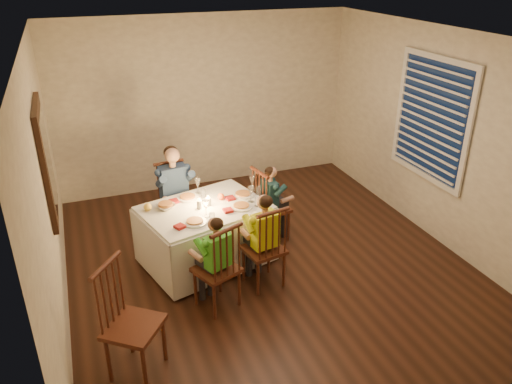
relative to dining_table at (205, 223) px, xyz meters
name	(u,v)px	position (x,y,z in m)	size (l,w,h in m)	color
ground	(266,261)	(0.66, -0.27, -0.52)	(5.00, 5.00, 0.00)	black
wall_left	(46,192)	(-1.59, -0.27, 0.78)	(0.02, 5.00, 2.60)	silver
wall_right	(436,137)	(2.91, -0.27, 0.78)	(0.02, 5.00, 2.60)	silver
wall_back	(206,103)	(0.66, 2.23, 0.78)	(4.50, 0.02, 2.60)	silver
ceiling	(269,37)	(0.66, -0.27, 2.08)	(5.00, 5.00, 0.00)	white
dining_table	(205,223)	(0.00, 0.00, 0.00)	(1.61, 1.34, 0.70)	white
chair_adult	(178,235)	(-0.19, 0.71, -0.52)	(0.41, 0.39, 0.99)	#3B1810
chair_near_left	(218,305)	(-0.12, -0.84, -0.52)	(0.41, 0.39, 0.99)	#3B1810
chair_near_right	(263,283)	(0.47, -0.66, -0.52)	(0.41, 0.39, 0.99)	#3B1810
chair_end	(271,238)	(0.92, 0.21, -0.52)	(0.41, 0.39, 0.99)	#3B1810
chair_extra	(139,369)	(-1.03, -1.47, -0.52)	(0.44, 0.42, 1.08)	#3B1810
adult	(178,235)	(-0.19, 0.71, -0.52)	(0.45, 0.41, 1.23)	navy
child_green	(218,305)	(-0.12, -0.84, -0.52)	(0.34, 0.31, 1.04)	green
child_yellow	(263,283)	(0.47, -0.66, -0.52)	(0.37, 0.34, 1.10)	#CED417
child_teal	(271,238)	(0.92, 0.21, -0.52)	(0.32, 0.29, 1.01)	#19373E
setting_adult	(188,198)	(-0.13, 0.28, 0.22)	(0.26, 0.26, 0.02)	white
setting_green	(195,222)	(-0.19, -0.33, 0.22)	(0.26, 0.26, 0.02)	white
setting_yellow	(241,206)	(0.39, -0.16, 0.22)	(0.26, 0.26, 0.02)	white
setting_teal	(243,195)	(0.51, 0.13, 0.22)	(0.26, 0.26, 0.02)	white
candle_left	(199,205)	(-0.06, -0.02, 0.26)	(0.06, 0.06, 0.10)	silver
candle_right	(208,202)	(0.05, 0.01, 0.26)	(0.06, 0.06, 0.10)	silver
squash	(148,207)	(-0.62, 0.14, 0.25)	(0.09, 0.09, 0.09)	yellow
orange_fruit	(221,197)	(0.23, 0.11, 0.25)	(0.08, 0.08, 0.08)	#FF5715
serving_bowl	(166,207)	(-0.42, 0.12, 0.23)	(0.21, 0.21, 0.05)	white
wall_mirror	(46,161)	(-1.56, 0.03, 0.98)	(0.06, 0.95, 1.15)	black
window_blinds	(431,119)	(2.87, -0.17, 0.98)	(0.07, 1.34, 1.54)	#0D1A35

